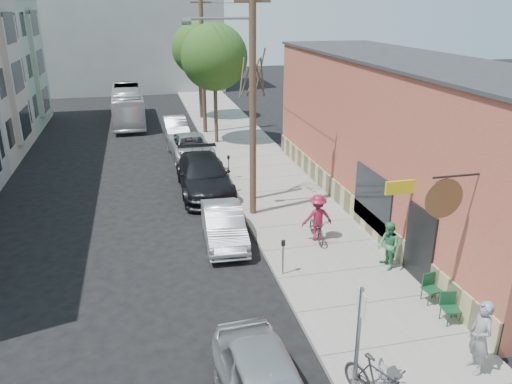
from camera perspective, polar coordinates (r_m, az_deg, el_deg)
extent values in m
plane|color=black|center=(16.47, -4.36, -11.09)|extent=(120.00, 120.00, 0.00)
cube|color=gray|center=(27.03, 0.79, 2.20)|extent=(4.50, 58.00, 0.15)
cube|color=#A54F3D|center=(22.50, 16.56, 5.94)|extent=(5.00, 20.00, 6.50)
cube|color=#2B2B2D|center=(21.94, 17.46, 14.29)|extent=(5.20, 20.20, 0.12)
cube|color=tan|center=(22.22, 10.18, -1.04)|extent=(0.10, 20.00, 1.10)
cube|color=black|center=(17.07, 18.18, -5.95)|extent=(0.10, 1.60, 2.60)
cube|color=black|center=(19.73, 13.16, -0.82)|extent=(0.08, 3.00, 2.20)
cylinder|color=brown|center=(13.91, 20.67, -0.70)|extent=(1.10, 0.06, 1.10)
cube|color=gold|center=(16.78, 16.11, 0.52)|extent=(1.00, 0.08, 0.45)
cube|color=#B8A996|center=(32.93, -26.44, 11.36)|extent=(1.10, 3.20, 7.00)
cube|color=#98A88E|center=(40.72, -24.14, 13.11)|extent=(1.10, 3.20, 7.00)
cube|color=#969691|center=(55.92, -13.93, 17.42)|extent=(18.00, 8.00, 12.00)
cube|color=slate|center=(11.92, 11.54, -16.40)|extent=(0.07, 0.07, 2.80)
cube|color=silver|center=(11.35, 11.91, -12.36)|extent=(0.02, 0.45, 0.60)
cylinder|color=slate|center=(16.76, 3.10, -7.67)|extent=(0.06, 0.06, 1.10)
cylinder|color=black|center=(16.49, 3.14, -5.84)|extent=(0.14, 0.14, 0.18)
cylinder|color=slate|center=(25.80, -3.14, 2.71)|extent=(0.06, 0.06, 1.10)
cylinder|color=black|center=(25.62, -3.17, 3.98)|extent=(0.14, 0.14, 0.18)
cylinder|color=#503A28|center=(20.26, -0.38, 10.73)|extent=(0.28, 0.28, 10.00)
cube|color=#503A28|center=(19.95, -0.40, 20.97)|extent=(1.40, 0.10, 0.10)
cylinder|color=slate|center=(19.55, -7.96, 18.74)|extent=(0.35, 0.24, 0.24)
cylinder|color=#503A28|center=(34.93, -6.10, 14.84)|extent=(0.28, 0.28, 10.00)
cube|color=#503A28|center=(34.75, -6.34, 20.75)|extent=(1.40, 0.10, 0.10)
cylinder|color=#44392C|center=(22.46, -0.44, 5.25)|extent=(0.24, 0.24, 5.04)
cylinder|color=#44392C|center=(32.51, -4.64, 10.09)|extent=(0.24, 0.24, 5.10)
sphere|color=#2E541D|center=(32.11, -4.79, 15.12)|extent=(4.15, 4.15, 4.15)
cylinder|color=#44392C|center=(40.06, -6.40, 11.96)|extent=(0.24, 0.24, 5.00)
sphere|color=#2E541D|center=(39.74, -6.56, 15.97)|extent=(4.10, 4.10, 4.10)
imported|color=gray|center=(13.66, 24.23, -14.88)|extent=(0.54, 0.76, 1.95)
imported|color=#348255|center=(17.54, 14.88, -5.96)|extent=(0.65, 0.83, 1.68)
imported|color=maroon|center=(19.08, 7.03, -2.91)|extent=(1.19, 0.68, 1.84)
imported|color=black|center=(19.26, 6.97, -4.16)|extent=(0.72, 1.78, 0.92)
imported|color=gray|center=(12.46, 14.68, -20.34)|extent=(1.13, 1.88, 0.93)
imported|color=silver|center=(19.25, -3.71, -3.77)|extent=(1.69, 4.29, 1.39)
imported|color=black|center=(24.33, -5.96, 1.90)|extent=(2.44, 5.94, 1.72)
imported|color=#B2B6BB|center=(30.05, -7.49, 5.16)|extent=(2.63, 5.14, 1.39)
imported|color=#9A9CA1|center=(34.96, -9.20, 7.29)|extent=(1.70, 4.33, 1.41)
imported|color=white|center=(40.30, -14.43, 9.60)|extent=(2.40, 9.60, 2.66)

